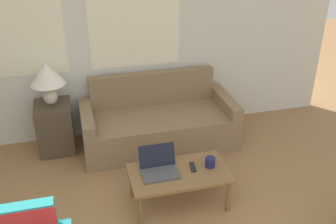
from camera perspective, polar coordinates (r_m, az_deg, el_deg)
wall_back at (r=4.83m, az=-12.12°, el=10.57°), size 6.50×0.06×2.60m
couch at (r=4.94m, az=-1.49°, el=-1.65°), size 1.87×0.82×0.84m
side_table at (r=4.93m, az=-16.06°, el=-2.17°), size 0.42×0.42×0.63m
table_lamp at (r=4.65m, az=-17.11°, el=4.96°), size 0.40×0.40×0.51m
coffee_table at (r=3.88m, az=1.66°, el=-9.20°), size 0.98×0.54×0.39m
laptop at (r=3.82m, az=-1.30°, el=-7.97°), size 0.36×0.29×0.24m
cup_navy at (r=3.92m, az=6.13°, el=-7.25°), size 0.10×0.10×0.10m
tv_remote at (r=3.91m, az=3.62°, el=-7.97°), size 0.06×0.15×0.02m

